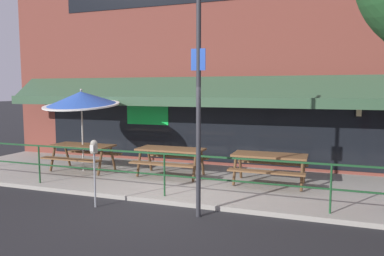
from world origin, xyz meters
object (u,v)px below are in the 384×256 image
picnic_table_right (269,161)px  patio_umbrella_left (81,99)px  parking_meter_near (94,153)px  picnic_table_centre (171,154)px  street_sign_pole (199,106)px  picnic_table_left (83,150)px

picnic_table_right → patio_umbrella_left: patio_umbrella_left is taller
parking_meter_near → picnic_table_centre: bearing=78.9°
parking_meter_near → street_sign_pole: (2.22, 0.18, 1.00)m
picnic_table_right → patio_umbrella_left: (-5.33, -0.21, 1.47)m
picnic_table_left → street_sign_pole: bearing=-28.1°
patio_umbrella_left → picnic_table_left: bearing=-90.0°
picnic_table_left → picnic_table_right: same height
picnic_table_right → picnic_table_left: bearing=-177.6°
picnic_table_left → parking_meter_near: parking_meter_near is taller
picnic_table_left → street_sign_pole: 5.13m
picnic_table_right → parking_meter_near: parking_meter_near is taller
patio_umbrella_left → parking_meter_near: patio_umbrella_left is taller
parking_meter_near → street_sign_pole: size_ratio=0.34×
patio_umbrella_left → parking_meter_near: size_ratio=1.69×
picnic_table_centre → picnic_table_right: 2.66m
street_sign_pole → picnic_table_right: bearing=68.9°
picnic_table_centre → patio_umbrella_left: bearing=-174.9°
patio_umbrella_left → street_sign_pole: street_sign_pole is taller
parking_meter_near → picnic_table_left: bearing=130.3°
picnic_table_centre → picnic_table_right: bearing=-0.6°
picnic_table_left → patio_umbrella_left: bearing=90.0°
picnic_table_right → street_sign_pole: size_ratio=0.43×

